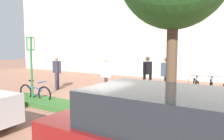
% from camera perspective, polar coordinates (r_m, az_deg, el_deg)
% --- Properties ---
extents(ground_plane, '(60.00, 60.00, 0.00)m').
position_cam_1_polar(ground_plane, '(9.44, -4.01, -7.34)').
color(ground_plane, '#936651').
extents(building_facade, '(28.00, 1.20, 10.00)m').
position_cam_1_polar(building_facade, '(16.42, 12.34, 15.74)').
color(building_facade, beige).
rests_on(building_facade, ground).
extents(planter_strip, '(7.00, 1.10, 0.16)m').
position_cam_1_polar(planter_strip, '(7.75, -9.41, -9.74)').
color(planter_strip, '#336028').
rests_on(planter_strip, ground).
extents(parking_sign_post, '(0.08, 0.36, 2.58)m').
position_cam_1_polar(parking_sign_post, '(9.08, -20.26, 2.49)').
color(parking_sign_post, '#2D7238').
rests_on(parking_sign_post, ground).
extents(bike_at_sign, '(1.68, 0.42, 0.86)m').
position_cam_1_polar(bike_at_sign, '(9.32, -19.38, -5.63)').
color(bike_at_sign, black).
rests_on(bike_at_sign, ground).
extents(bike_rack_cluster, '(2.10, 1.68, 0.83)m').
position_cam_1_polar(bike_rack_cluster, '(11.54, 24.37, -3.65)').
color(bike_rack_cluster, '#99999E').
rests_on(bike_rack_cluster, ground).
extents(bollard_steel, '(0.16, 0.16, 0.90)m').
position_cam_1_polar(bollard_steel, '(10.59, 14.43, -3.57)').
color(bollard_steel, '#ADADB2').
rests_on(bollard_steel, ground).
extents(person_suited_dark, '(0.41, 0.58, 1.72)m').
position_cam_1_polar(person_suited_dark, '(10.88, 9.20, -0.38)').
color(person_suited_dark, '#2D2D38').
rests_on(person_suited_dark, ground).
extents(person_suited_navy, '(0.60, 0.39, 1.72)m').
position_cam_1_polar(person_suited_navy, '(11.66, -14.15, -0.06)').
color(person_suited_navy, '#383342').
rests_on(person_suited_navy, ground).
extents(person_shirt_blue, '(0.59, 0.38, 1.72)m').
position_cam_1_polar(person_shirt_blue, '(10.20, 13.94, -0.89)').
color(person_shirt_blue, '#2D2D38').
rests_on(person_shirt_blue, ground).
extents(person_casual_tan, '(0.60, 0.36, 1.72)m').
position_cam_1_polar(person_casual_tan, '(9.73, -1.59, -1.04)').
color(person_casual_tan, '#2D2D38').
rests_on(person_casual_tan, ground).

